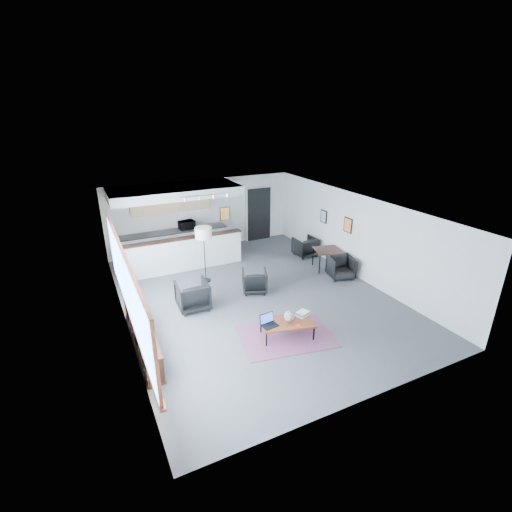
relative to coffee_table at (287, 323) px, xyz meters
name	(u,v)px	position (x,y,z in m)	size (l,w,h in m)	color
room	(255,254)	(0.19, 2.10, 0.93)	(7.02, 9.02, 2.62)	#49494C
window	(127,288)	(-3.27, 1.20, 1.09)	(0.10, 5.95, 1.66)	#8CBFFF
console	(142,335)	(-3.11, 1.05, -0.04)	(0.35, 3.00, 0.80)	black
kitchenette	(176,222)	(-1.01, 5.80, 1.01)	(4.20, 1.96, 2.60)	white
doorway	(259,213)	(2.49, 6.52, 0.71)	(1.10, 0.12, 2.15)	black
track_light	(206,196)	(-0.40, 4.30, 2.16)	(1.60, 0.07, 0.15)	silver
wall_art_lower	(348,225)	(3.66, 2.50, 1.18)	(0.03, 0.38, 0.48)	black
wall_art_upper	(324,217)	(3.66, 3.80, 1.13)	(0.03, 0.34, 0.44)	black
kilim_rug	(287,336)	(0.00, 0.00, -0.36)	(2.40, 1.85, 0.01)	#61344C
coffee_table	(287,323)	(0.00, 0.00, 0.00)	(1.34, 0.93, 0.40)	maroon
laptop	(268,322)	(-0.45, 0.09, 0.11)	(0.39, 0.34, 0.26)	black
ceramic_pot	(290,316)	(0.07, 0.02, 0.16)	(0.26, 0.26, 0.26)	gray
book_stack	(303,313)	(0.48, 0.10, 0.08)	(0.40, 0.36, 0.10)	silver
coaster	(298,325)	(0.15, -0.24, 0.03)	(0.11, 0.11, 0.01)	#E5590C
armchair_left	(193,294)	(-1.58, 2.25, 0.05)	(0.82, 0.77, 0.84)	black
armchair_right	(255,280)	(0.33, 2.42, -0.01)	(0.70, 0.65, 0.72)	black
floor_lamp	(203,235)	(-0.73, 3.71, 1.14)	(0.62, 0.62, 1.74)	black
dining_table	(327,251)	(3.19, 2.84, 0.25)	(1.00, 1.00, 0.68)	black
dining_chair_near	(341,268)	(3.19, 2.09, -0.04)	(0.63, 0.59, 0.65)	black
dining_chair_far	(305,247)	(3.19, 4.13, -0.04)	(0.63, 0.59, 0.65)	black
microwave	(187,224)	(-0.54, 6.25, 0.75)	(0.55, 0.30, 0.37)	black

